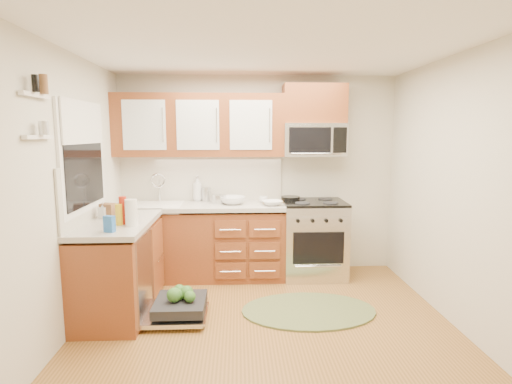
{
  "coord_description": "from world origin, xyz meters",
  "views": [
    {
      "loc": [
        -0.25,
        -3.38,
        1.77
      ],
      "look_at": [
        -0.06,
        0.85,
        1.15
      ],
      "focal_mm": 28.0,
      "sensor_mm": 36.0,
      "label": 1
    }
  ],
  "objects_px": {
    "bowl_a": "(272,203)",
    "cup": "(263,200)",
    "paper_towel_roll": "(131,213)",
    "microwave": "(314,140)",
    "sink": "(156,215)",
    "cutting_board": "(273,201)",
    "bowl_b": "(233,200)",
    "rug": "(309,310)",
    "upper_cabinets": "(199,125)",
    "range": "(313,239)",
    "skillet": "(290,198)",
    "stock_pot": "(219,199)",
    "dishwasher": "(176,309)"
  },
  "relations": [
    {
      "from": "dishwasher",
      "to": "stock_pot",
      "type": "xyz_separation_m",
      "value": [
        0.37,
        1.18,
        0.88
      ]
    },
    {
      "from": "paper_towel_roll",
      "to": "upper_cabinets",
      "type": "bearing_deg",
      "value": 67.48
    },
    {
      "from": "skillet",
      "to": "paper_towel_roll",
      "type": "height_order",
      "value": "paper_towel_roll"
    },
    {
      "from": "rug",
      "to": "range",
      "type": "bearing_deg",
      "value": 77.23
    },
    {
      "from": "bowl_a",
      "to": "cup",
      "type": "relative_size",
      "value": 2.19
    },
    {
      "from": "cutting_board",
      "to": "bowl_a",
      "type": "xyz_separation_m",
      "value": [
        -0.03,
        -0.24,
        0.02
      ]
    },
    {
      "from": "paper_towel_roll",
      "to": "dishwasher",
      "type": "bearing_deg",
      "value": -1.25
    },
    {
      "from": "upper_cabinets",
      "to": "skillet",
      "type": "bearing_deg",
      "value": -1.69
    },
    {
      "from": "cutting_board",
      "to": "rug",
      "type": "bearing_deg",
      "value": -77.03
    },
    {
      "from": "microwave",
      "to": "cutting_board",
      "type": "bearing_deg",
      "value": 180.0
    },
    {
      "from": "range",
      "to": "cup",
      "type": "bearing_deg",
      "value": 175.02
    },
    {
      "from": "microwave",
      "to": "rug",
      "type": "distance_m",
      "value": 2.06
    },
    {
      "from": "upper_cabinets",
      "to": "paper_towel_roll",
      "type": "relative_size",
      "value": 8.32
    },
    {
      "from": "upper_cabinets",
      "to": "bowl_b",
      "type": "xyz_separation_m",
      "value": [
        0.4,
        -0.16,
        -0.9
      ]
    },
    {
      "from": "cutting_board",
      "to": "cup",
      "type": "distance_m",
      "value": 0.14
    },
    {
      "from": "cup",
      "to": "bowl_b",
      "type": "bearing_deg",
      "value": -169.45
    },
    {
      "from": "microwave",
      "to": "sink",
      "type": "distance_m",
      "value": 2.13
    },
    {
      "from": "dishwasher",
      "to": "cup",
      "type": "height_order",
      "value": "cup"
    },
    {
      "from": "dishwasher",
      "to": "rug",
      "type": "height_order",
      "value": "dishwasher"
    },
    {
      "from": "upper_cabinets",
      "to": "cup",
      "type": "height_order",
      "value": "upper_cabinets"
    },
    {
      "from": "skillet",
      "to": "stock_pot",
      "type": "relative_size",
      "value": 1.31
    },
    {
      "from": "upper_cabinets",
      "to": "bowl_a",
      "type": "relative_size",
      "value": 8.68
    },
    {
      "from": "microwave",
      "to": "stock_pot",
      "type": "xyz_separation_m",
      "value": [
        -1.17,
        -0.07,
        -0.72
      ]
    },
    {
      "from": "rug",
      "to": "bowl_a",
      "type": "bearing_deg",
      "value": 107.89
    },
    {
      "from": "cutting_board",
      "to": "range",
      "type": "bearing_deg",
      "value": -13.5
    },
    {
      "from": "rug",
      "to": "paper_towel_roll",
      "type": "xyz_separation_m",
      "value": [
        -1.7,
        -0.09,
        1.04
      ]
    },
    {
      "from": "bowl_a",
      "to": "dishwasher",
      "type": "bearing_deg",
      "value": -134.94
    },
    {
      "from": "bowl_b",
      "to": "cutting_board",
      "type": "bearing_deg",
      "value": 15.19
    },
    {
      "from": "microwave",
      "to": "paper_towel_roll",
      "type": "distance_m",
      "value": 2.39
    },
    {
      "from": "sink",
      "to": "bowl_a",
      "type": "relative_size",
      "value": 2.62
    },
    {
      "from": "bowl_a",
      "to": "paper_towel_roll",
      "type": "bearing_deg",
      "value": -144.36
    },
    {
      "from": "paper_towel_roll",
      "to": "cup",
      "type": "bearing_deg",
      "value": 41.98
    },
    {
      "from": "range",
      "to": "microwave",
      "type": "distance_m",
      "value": 1.23
    },
    {
      "from": "range",
      "to": "cup",
      "type": "distance_m",
      "value": 0.8
    },
    {
      "from": "rug",
      "to": "cutting_board",
      "type": "relative_size",
      "value": 4.72
    },
    {
      "from": "skillet",
      "to": "bowl_a",
      "type": "distance_m",
      "value": 0.34
    },
    {
      "from": "sink",
      "to": "rug",
      "type": "height_order",
      "value": "sink"
    },
    {
      "from": "bowl_b",
      "to": "bowl_a",
      "type": "bearing_deg",
      "value": -12.15
    },
    {
      "from": "upper_cabinets",
      "to": "rug",
      "type": "xyz_separation_m",
      "value": [
        1.17,
        -1.18,
        -1.86
      ]
    },
    {
      "from": "upper_cabinets",
      "to": "bowl_b",
      "type": "relative_size",
      "value": 6.89
    },
    {
      "from": "cutting_board",
      "to": "paper_towel_roll",
      "type": "height_order",
      "value": "paper_towel_roll"
    },
    {
      "from": "cutting_board",
      "to": "sink",
      "type": "bearing_deg",
      "value": -174.81
    },
    {
      "from": "sink",
      "to": "paper_towel_roll",
      "type": "bearing_deg",
      "value": -90.0
    },
    {
      "from": "upper_cabinets",
      "to": "paper_towel_roll",
      "type": "height_order",
      "value": "upper_cabinets"
    },
    {
      "from": "sink",
      "to": "cutting_board",
      "type": "relative_size",
      "value": 2.16
    },
    {
      "from": "stock_pot",
      "to": "bowl_a",
      "type": "xyz_separation_m",
      "value": [
        0.64,
        -0.17,
        -0.02
      ]
    },
    {
      "from": "upper_cabinets",
      "to": "bowl_a",
      "type": "bearing_deg",
      "value": -16.71
    },
    {
      "from": "cup",
      "to": "paper_towel_roll",
      "type": "bearing_deg",
      "value": -138.02
    },
    {
      "from": "upper_cabinets",
      "to": "range",
      "type": "height_order",
      "value": "upper_cabinets"
    },
    {
      "from": "upper_cabinets",
      "to": "sink",
      "type": "xyz_separation_m",
      "value": [
        -0.52,
        -0.16,
        -1.07
      ]
    }
  ]
}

